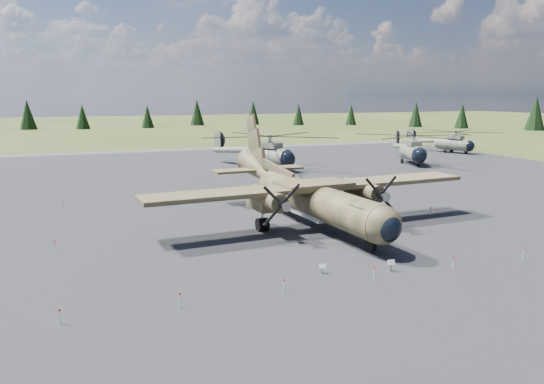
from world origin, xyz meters
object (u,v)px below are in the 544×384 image
object	(u,v)px
transport_plane	(308,193)
helicopter_mid	(413,143)
helicopter_far	(454,138)
helicopter_near	(268,145)

from	to	relation	value
transport_plane	helicopter_mid	bearing A→B (deg)	39.13
transport_plane	helicopter_far	distance (m)	65.86
helicopter_near	helicopter_mid	bearing A→B (deg)	-28.49
transport_plane	helicopter_far	size ratio (longest dim) A/B	1.39
helicopter_mid	helicopter_far	bearing A→B (deg)	52.74
transport_plane	helicopter_near	bearing A→B (deg)	71.56
helicopter_near	helicopter_mid	distance (m)	24.49
transport_plane	helicopter_mid	size ratio (longest dim) A/B	1.22
helicopter_mid	helicopter_near	bearing A→B (deg)	-165.73
helicopter_mid	helicopter_far	size ratio (longest dim) A/B	1.14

